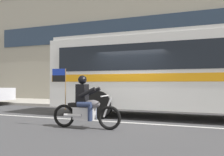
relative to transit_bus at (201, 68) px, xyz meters
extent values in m
plane|color=#3D3D3F|center=(-2.39, -1.19, -1.88)|extent=(60.00, 60.00, 0.00)
cube|color=#A39E93|center=(-2.39, 3.91, -1.81)|extent=(28.00, 3.80, 0.15)
cube|color=silver|center=(-2.39, -1.79, -1.88)|extent=(26.60, 0.14, 0.01)
cube|color=#233347|center=(-2.39, 5.77, 3.00)|extent=(25.76, 0.10, 1.40)
cube|color=white|center=(0.00, 0.01, -0.15)|extent=(11.65, 2.64, 2.70)
cube|color=black|center=(0.00, 0.01, 0.40)|extent=(10.72, 2.68, 0.96)
cube|color=orange|center=(0.00, 0.01, -0.35)|extent=(11.42, 2.67, 0.28)
cube|color=silver|center=(0.00, 0.01, 1.26)|extent=(11.42, 2.51, 0.16)
cylinder|color=black|center=(-3.61, -1.17, -1.36)|extent=(1.04, 0.30, 1.04)
torus|color=black|center=(-2.32, -3.25, -1.54)|extent=(0.70, 0.15, 0.69)
torus|color=black|center=(-3.76, -3.37, -1.54)|extent=(0.70, 0.15, 0.69)
cube|color=silver|center=(-3.09, -3.31, -1.44)|extent=(0.66, 0.33, 0.36)
ellipsoid|color=#59565B|center=(-2.84, -3.29, -1.16)|extent=(0.50, 0.32, 0.24)
cube|color=black|center=(-3.29, -3.33, -1.20)|extent=(0.58, 0.30, 0.12)
cylinder|color=silver|center=(-2.38, -3.26, -1.24)|extent=(0.28, 0.08, 0.58)
cylinder|color=silver|center=(-2.46, -3.26, -0.92)|extent=(0.09, 0.64, 0.04)
cylinder|color=silver|center=(-3.37, -3.50, -1.49)|extent=(0.56, 0.13, 0.09)
cube|color=black|center=(-3.16, -3.32, -0.86)|extent=(0.31, 0.38, 0.56)
sphere|color=black|center=(-3.16, -3.32, -0.45)|extent=(0.26, 0.26, 0.26)
cylinder|color=#232D4C|center=(-3.03, -3.13, -1.16)|extent=(0.43, 0.18, 0.15)
cylinder|color=#232D4C|center=(-2.85, -3.11, -1.40)|extent=(0.13, 0.13, 0.46)
cylinder|color=#232D4C|center=(-3.00, -3.49, -1.16)|extent=(0.43, 0.18, 0.15)
cylinder|color=#232D4C|center=(-2.82, -3.47, -1.40)|extent=(0.13, 0.13, 0.46)
cylinder|color=black|center=(-2.93, -3.10, -0.82)|extent=(0.52, 0.15, 0.32)
cylinder|color=black|center=(-2.90, -3.50, -0.82)|extent=(0.52, 0.15, 0.32)
cylinder|color=olive|center=(-3.71, -3.36, -0.73)|extent=(0.02, 0.02, 1.25)
cube|color=#1933A5|center=(-3.94, -3.38, -0.21)|extent=(0.44, 0.06, 0.20)
cube|color=black|center=(-3.94, -3.38, -0.41)|extent=(0.44, 0.06, 0.20)
camera|label=1|loc=(0.54, -10.03, -0.54)|focal=41.26mm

